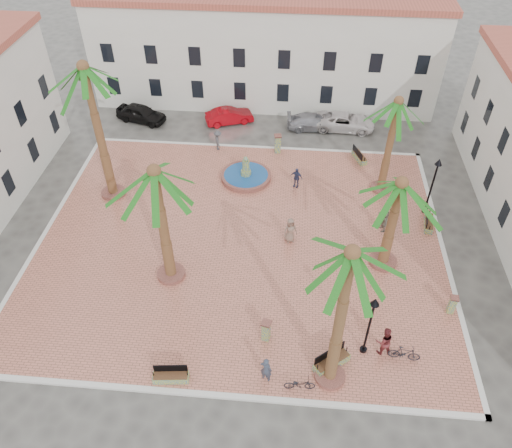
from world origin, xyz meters
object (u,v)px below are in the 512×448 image
object	(u,v)px
bicycle_b	(404,353)
cyclist_b	(384,341)
bollard_se	(266,330)
pedestrian_east	(384,220)
palm_e	(399,195)
car_red	(229,116)
bollard_n	(278,143)
bicycle_a	(300,384)
pedestrian_north	(218,140)
cyclist_a	(266,369)
bench_ne	(359,157)
litter_bin	(330,373)
fountain	(246,175)
lamppost_e	(435,177)
car_silver	(314,122)
palm_ne	(396,112)
bench_s	(171,377)
bench_se	(331,362)
car_white	(345,122)
palm_s	(349,269)
palm_sw	(156,185)
pedestrian_fountain_b	(296,178)
lamppost_s	(371,317)
palm_nw	(87,82)
bench_e	(428,223)
car_black	(141,113)
bollard_e	(452,304)
pedestrian_fountain_a	(290,230)

from	to	relation	value
bicycle_b	cyclist_b	bearing A→B (deg)	78.45
bollard_se	pedestrian_east	world-z (taller)	pedestrian_east
palm_e	car_red	xyz separation A→B (m)	(-11.66, 16.05, -4.82)
bollard_n	bicycle_a	size ratio (longest dim) A/B	1.01
cyclist_b	pedestrian_north	world-z (taller)	cyclist_b
cyclist_a	bicycle_a	world-z (taller)	cyclist_a
bench_ne	litter_bin	world-z (taller)	bench_ne
bench_ne	bollard_n	world-z (taller)	bollard_n
fountain	bicycle_b	distance (m)	17.71
lamppost_e	cyclist_a	distance (m)	17.23
bicycle_b	car_silver	size ratio (longest dim) A/B	0.36
palm_ne	bollard_n	xyz separation A→B (m)	(-7.80, 4.13, -5.49)
bench_s	palm_ne	bearing A→B (deg)	48.26
palm_ne	bench_se	world-z (taller)	palm_ne
palm_e	bicycle_a	size ratio (longest dim) A/B	4.27
bicycle_b	car_white	size ratio (longest dim) A/B	0.32
palm_e	palm_s	bearing A→B (deg)	-112.52
palm_sw	pedestrian_fountain_b	size ratio (longest dim) A/B	5.08
palm_s	bollard_n	bearing A→B (deg)	100.69
litter_bin	car_white	xyz separation A→B (m)	(1.77, 24.19, 0.24)
bollard_se	bicycle_a	world-z (taller)	bollard_se
lamppost_s	litter_bin	bearing A→B (deg)	-137.07
cyclist_b	car_red	xyz separation A→B (m)	(-10.95, 22.60, -0.41)
palm_nw	car_silver	world-z (taller)	palm_nw
palm_e	bench_s	world-z (taller)	palm_e
palm_ne	pedestrian_north	xyz separation A→B (m)	(-12.59, 4.13, -5.46)
bench_ne	bollard_se	world-z (taller)	bollard_se
lamppost_e	car_silver	xyz separation A→B (m)	(-7.74, 10.52, -2.47)
bench_ne	bicycle_b	size ratio (longest dim) A/B	1.14
bench_e	litter_bin	bearing A→B (deg)	159.86
car_black	car_red	distance (m)	7.73
palm_s	lamppost_s	distance (m)	5.71
bicycle_b	pedestrian_east	world-z (taller)	pedestrian_east
pedestrian_fountain_b	car_red	size ratio (longest dim) A/B	0.39
car_black	bench_s	bearing A→B (deg)	-145.76
palm_ne	bench_s	distance (m)	21.35
bench_ne	bollard_e	distance (m)	15.29
bench_e	bench_ne	distance (m)	8.52
palm_ne	pedestrian_fountain_a	bearing A→B (deg)	-136.62
lamppost_e	bollard_n	size ratio (longest dim) A/B	2.83
bollard_n	pedestrian_east	world-z (taller)	pedestrian_east
bollard_se	cyclist_b	bearing A→B (deg)	-2.64
palm_nw	lamppost_s	bearing A→B (deg)	-34.57
cyclist_a	pedestrian_fountain_a	xyz separation A→B (m)	(0.80, 10.12, 0.06)
bench_se	bench_ne	world-z (taller)	bench_se
bench_ne	litter_bin	bearing A→B (deg)	151.24
lamppost_s	litter_bin	world-z (taller)	lamppost_s
palm_s	palm_e	xyz separation A→B (m)	(3.44, 8.30, -2.65)
palm_e	bollard_se	size ratio (longest dim) A/B	4.68
bollard_n	pedestrian_north	world-z (taller)	pedestrian_north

